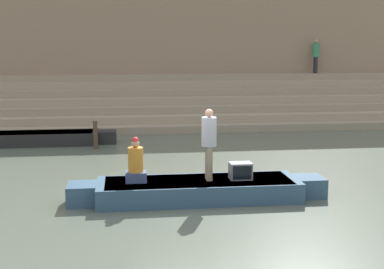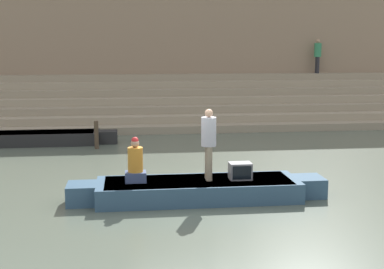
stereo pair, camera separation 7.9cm
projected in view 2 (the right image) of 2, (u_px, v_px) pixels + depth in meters
ground_plane at (187, 194)px, 13.15m from camera, size 120.00×120.00×0.00m
ghat_steps at (157, 106)px, 25.27m from camera, size 36.00×5.48×2.19m
back_wall at (153, 34)px, 27.20m from camera, size 34.20×1.28×8.39m
rowboat_main at (198, 189)px, 12.67m from camera, size 6.11×1.56×0.47m
person_standing at (209, 139)px, 12.54m from camera, size 0.35×0.35×1.69m
person_rowing at (135, 164)px, 12.44m from camera, size 0.49×0.39×1.06m
tv_set at (240, 171)px, 12.71m from camera, size 0.52×0.39×0.40m
moored_boat_shore at (34, 138)px, 19.68m from camera, size 6.13×1.22×0.46m
mooring_post at (96, 135)px, 18.85m from camera, size 0.15×0.15×1.00m
person_on_steps at (318, 54)px, 27.42m from camera, size 0.36×0.36×1.74m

